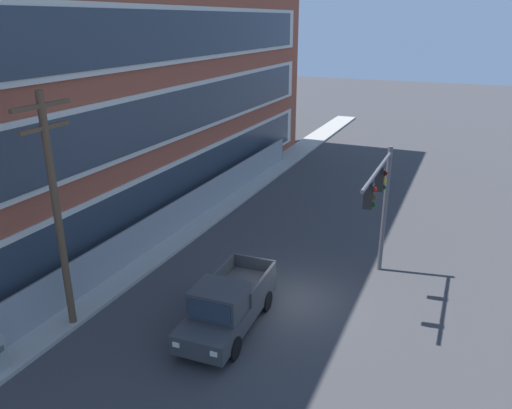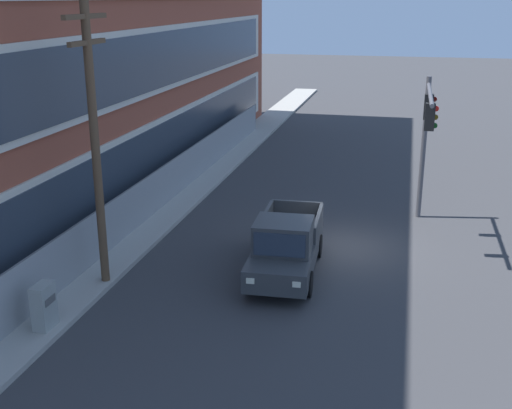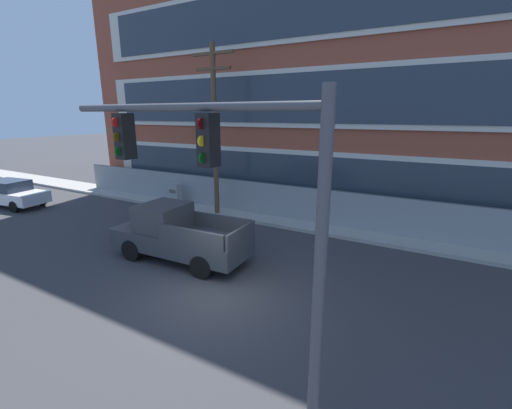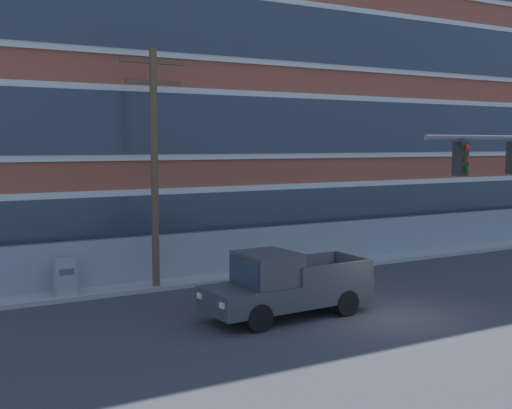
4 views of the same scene
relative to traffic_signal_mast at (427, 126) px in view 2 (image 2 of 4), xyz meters
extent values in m
plane|color=#38383A|center=(-2.46, 2.73, -4.08)|extent=(160.00, 160.00, 0.00)
cube|color=#9E9B93|center=(-2.46, 10.36, -4.00)|extent=(80.00, 2.07, 0.16)
cube|color=beige|center=(2.22, 11.33, -1.93)|extent=(37.46, 0.10, 2.80)
cube|color=#2D3844|center=(2.22, 11.27, -1.93)|extent=(35.83, 0.06, 2.34)
cube|color=beige|center=(2.22, 11.33, 1.96)|extent=(37.46, 0.10, 2.80)
cube|color=#2D3844|center=(2.22, 11.27, 1.96)|extent=(35.83, 0.06, 2.34)
cube|color=gray|center=(-0.82, 10.58, -3.15)|extent=(35.85, 0.04, 1.85)
cylinder|color=#4C4C51|center=(17.10, 10.58, -3.15)|extent=(0.06, 0.06, 1.85)
cylinder|color=#4C4C51|center=(-0.82, 10.58, -2.23)|extent=(35.85, 0.05, 0.05)
cylinder|color=#4C4C51|center=(1.62, 0.00, -1.21)|extent=(0.20, 0.20, 5.72)
cylinder|color=#4C4C51|center=(-1.09, 0.00, 1.35)|extent=(5.41, 0.14, 0.14)
cube|color=black|center=(-0.46, 0.00, 0.80)|extent=(0.28, 0.32, 0.90)
cylinder|color=#4B0807|center=(-0.46, -0.18, 1.08)|extent=(0.04, 0.18, 0.18)
cylinder|color=gold|center=(-0.46, -0.18, 0.80)|extent=(0.04, 0.18, 0.18)
cylinder|color=#0A4011|center=(-0.46, -0.18, 0.52)|extent=(0.04, 0.18, 0.18)
cube|color=black|center=(-2.55, 0.00, 0.80)|extent=(0.28, 0.32, 0.90)
cylinder|color=red|center=(-2.55, -0.18, 1.08)|extent=(0.04, 0.18, 0.18)
cylinder|color=#503E08|center=(-2.55, -0.18, 0.80)|extent=(0.04, 0.18, 0.18)
cylinder|color=#0A4011|center=(-2.55, -0.18, 0.52)|extent=(0.04, 0.18, 0.18)
cube|color=#383A3D|center=(-5.18, 4.24, -3.33)|extent=(5.37, 2.15, 0.70)
cube|color=#383A3D|center=(-5.92, 4.21, -2.50)|extent=(1.66, 1.83, 0.96)
cube|color=#283342|center=(-6.73, 4.17, -2.50)|extent=(0.13, 1.57, 0.72)
cube|color=#383A3D|center=(-3.95, 3.40, -2.70)|extent=(2.65, 0.24, 0.56)
cube|color=#383A3D|center=(-4.04, 5.19, -2.70)|extent=(2.65, 0.24, 0.56)
cube|color=#383A3D|center=(-2.58, 4.36, -2.70)|extent=(0.18, 1.84, 0.56)
cylinder|color=black|center=(-6.73, 3.29, -3.68)|extent=(0.81, 0.30, 0.80)
cylinder|color=black|center=(-6.81, 5.05, -3.68)|extent=(0.81, 0.30, 0.80)
cylinder|color=black|center=(-3.56, 3.43, -3.68)|extent=(0.81, 0.30, 0.80)
cylinder|color=black|center=(-3.64, 5.19, -3.68)|extent=(0.81, 0.30, 0.80)
cube|color=white|center=(-7.81, 3.45, -3.22)|extent=(0.07, 0.24, 0.16)
cube|color=white|center=(-7.87, 4.79, -3.22)|extent=(0.07, 0.24, 0.16)
cylinder|color=brown|center=(-7.38, 9.59, 0.23)|extent=(0.26, 0.26, 8.62)
cube|color=brown|center=(-7.38, 9.59, 4.04)|extent=(2.38, 0.14, 0.14)
cube|color=brown|center=(-7.38, 9.59, 3.34)|extent=(2.02, 0.14, 0.14)
cube|color=#939993|center=(-10.55, 9.80, -3.37)|extent=(0.70, 0.41, 1.40)
cube|color=#515151|center=(-10.55, 9.59, -3.09)|extent=(0.49, 0.02, 0.20)
camera|label=1|loc=(-19.17, -2.94, 6.61)|focal=35.00mm
camera|label=2|loc=(-24.23, 0.75, 4.56)|focal=45.00mm
camera|label=3|loc=(3.16, -4.74, 1.24)|focal=24.00mm
camera|label=4|loc=(-15.51, -11.93, 1.19)|focal=45.00mm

